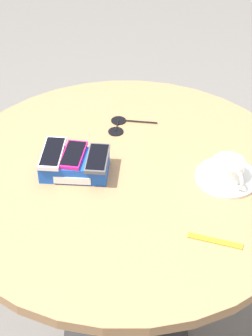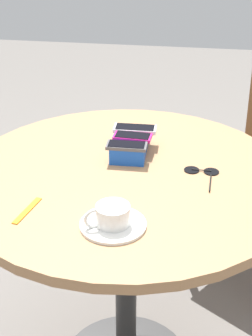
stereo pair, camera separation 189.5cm
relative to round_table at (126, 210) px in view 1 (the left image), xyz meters
name	(u,v)px [view 1 (the left image)]	position (x,y,z in m)	size (l,w,h in m)	color
round_table	(126,210)	(0.00, 0.00, 0.00)	(0.98, 0.98, 0.78)	#2D2D2D
phone_box	(75,166)	(-0.14, -0.01, 0.16)	(0.18, 0.11, 0.05)	blue
phone_white	(52,154)	(-0.20, 0.00, 0.19)	(0.06, 0.14, 0.01)	silver
phone_magenta	(73,156)	(-0.14, 0.00, 0.19)	(0.06, 0.12, 0.01)	#D11975
phone_gray	(97,158)	(-0.08, -0.01, 0.19)	(0.06, 0.12, 0.01)	#515156
saucer	(226,177)	(0.27, 0.01, 0.14)	(0.17, 0.17, 0.01)	white
coffee_cup	(228,169)	(0.27, 0.00, 0.17)	(0.09, 0.11, 0.06)	white
lanyard_strap	(215,241)	(0.23, -0.23, 0.14)	(0.13, 0.02, 0.00)	orange
sunglasses	(120,126)	(-0.04, 0.22, 0.14)	(0.14, 0.10, 0.01)	black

